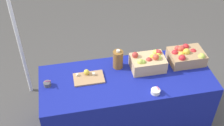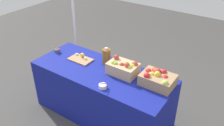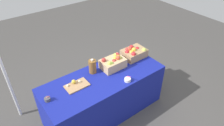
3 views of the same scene
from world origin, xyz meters
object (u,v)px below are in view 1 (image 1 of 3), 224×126
apple_crate_middle (148,62)px  sample_bowl_mid (156,91)px  sample_bowl_near (47,84)px  apple_crate_left (186,56)px  cutting_board_front (88,77)px  tent_pole (17,33)px  cider_jug (118,59)px

apple_crate_middle → sample_bowl_mid: 0.40m
sample_bowl_near → apple_crate_left: bearing=3.4°
sample_bowl_mid → cutting_board_front: bearing=151.2°
apple_crate_middle → sample_bowl_near: apple_crate_middle is taller
apple_crate_middle → tent_pole: tent_pole is taller
apple_crate_left → sample_bowl_near: 1.58m
sample_bowl_near → cider_jug: size_ratio=0.43×
cutting_board_front → cider_jug: bearing=19.2°
apple_crate_left → tent_pole: bearing=161.4°
cider_jug → apple_crate_left: bearing=-4.1°
cutting_board_front → tent_pole: (-0.75, 0.70, 0.21)m
apple_crate_left → cutting_board_front: size_ratio=1.20×
cutting_board_front → sample_bowl_mid: sample_bowl_mid is taller
apple_crate_left → apple_crate_middle: 0.46m
apple_crate_left → tent_pole: (-1.89, 0.64, 0.14)m
apple_crate_left → tent_pole: 2.00m
apple_crate_left → apple_crate_middle: bearing=-176.3°
apple_crate_middle → apple_crate_left: bearing=3.7°
apple_crate_middle → sample_bowl_mid: apple_crate_middle is taller
sample_bowl_mid → apple_crate_middle: bearing=84.6°
tent_pole → apple_crate_middle: bearing=-24.9°
apple_crate_left → sample_bowl_mid: size_ratio=3.80×
cutting_board_front → apple_crate_middle: bearing=3.1°
sample_bowl_near → sample_bowl_mid: size_ratio=1.00×
apple_crate_middle → sample_bowl_near: bearing=-176.7°
sample_bowl_mid → tent_pole: size_ratio=0.05×
apple_crate_left → cutting_board_front: (-1.14, -0.07, -0.07)m
apple_crate_middle → tent_pole: (-1.43, 0.67, 0.14)m
cutting_board_front → tent_pole: tent_pole is taller
sample_bowl_near → tent_pole: (-0.31, 0.73, 0.20)m
apple_crate_left → cider_jug: 0.79m
sample_bowl_near → tent_pole: tent_pole is taller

